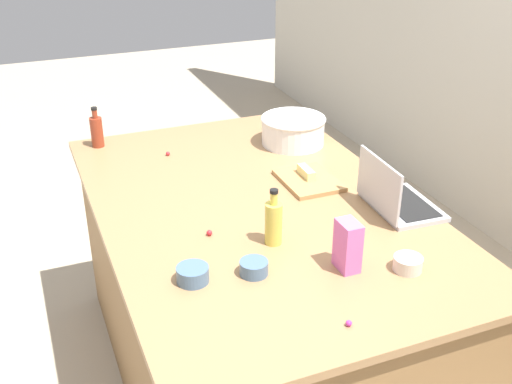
# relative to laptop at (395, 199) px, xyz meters

# --- Properties ---
(ground_plane) EXTENTS (12.00, 12.00, 0.00)m
(ground_plane) POSITION_rel_laptop_xyz_m (-0.24, -0.47, -0.95)
(ground_plane) COLOR #B7A88E
(island_counter) EXTENTS (1.84, 1.19, 0.90)m
(island_counter) POSITION_rel_laptop_xyz_m (-0.24, -0.47, -0.50)
(island_counter) COLOR olive
(island_counter) RESTS_ON ground
(laptop) EXTENTS (0.32, 0.24, 0.22)m
(laptop) POSITION_rel_laptop_xyz_m (0.00, 0.00, 0.00)
(laptop) COLOR #B7B7BC
(laptop) RESTS_ON island_counter
(mixing_bowl_large) EXTENTS (0.31, 0.31, 0.13)m
(mixing_bowl_large) POSITION_rel_laptop_xyz_m (-0.74, -0.08, 0.02)
(mixing_bowl_large) COLOR white
(mixing_bowl_large) RESTS_ON island_counter
(bottle_oil) EXTENTS (0.06, 0.06, 0.21)m
(bottle_oil) POSITION_rel_laptop_xyz_m (0.05, -0.52, 0.04)
(bottle_oil) COLOR #DBC64C
(bottle_oil) RESTS_ON island_counter
(bottle_soy) EXTENTS (0.06, 0.06, 0.19)m
(bottle_soy) POSITION_rel_laptop_xyz_m (-1.05, -0.94, 0.03)
(bottle_soy) COLOR maroon
(bottle_soy) RESTS_ON island_counter
(cutting_board) EXTENTS (0.28, 0.21, 0.02)m
(cutting_board) POSITION_rel_laptop_xyz_m (-0.33, -0.20, -0.04)
(cutting_board) COLOR #AD7F4C
(cutting_board) RESTS_ON island_counter
(butter_stick_left) EXTENTS (0.11, 0.04, 0.04)m
(butter_stick_left) POSITION_rel_laptop_xyz_m (-0.36, -0.20, -0.01)
(butter_stick_left) COLOR #F4E58C
(butter_stick_left) RESTS_ON cutting_board
(ramekin_small) EXTENTS (0.09, 0.09, 0.05)m
(ramekin_small) POSITION_rel_laptop_xyz_m (0.20, -0.66, -0.02)
(ramekin_small) COLOR slate
(ramekin_small) RESTS_ON island_counter
(ramekin_medium) EXTENTS (0.09, 0.09, 0.05)m
(ramekin_medium) POSITION_rel_laptop_xyz_m (0.36, -0.19, -0.02)
(ramekin_medium) COLOR beige
(ramekin_medium) RESTS_ON island_counter
(ramekin_wide) EXTENTS (0.10, 0.10, 0.05)m
(ramekin_wide) POSITION_rel_laptop_xyz_m (0.17, -0.85, -0.02)
(ramekin_wide) COLOR slate
(ramekin_wide) RESTS_ON island_counter
(candy_bag) EXTENTS (0.09, 0.06, 0.17)m
(candy_bag) POSITION_rel_laptop_xyz_m (0.28, -0.37, 0.04)
(candy_bag) COLOR pink
(candy_bag) RESTS_ON island_counter
(candy_0) EXTENTS (0.02, 0.02, 0.02)m
(candy_0) POSITION_rel_laptop_xyz_m (0.54, -0.50, -0.04)
(candy_0) COLOR #CC3399
(candy_0) RESTS_ON island_counter
(candy_1) EXTENTS (0.02, 0.02, 0.02)m
(candy_1) POSITION_rel_laptop_xyz_m (-1.09, -0.05, -0.04)
(candy_1) COLOR yellow
(candy_1) RESTS_ON island_counter
(candy_2) EXTENTS (0.02, 0.02, 0.02)m
(candy_2) POSITION_rel_laptop_xyz_m (-0.82, -0.67, -0.04)
(candy_2) COLOR red
(candy_2) RESTS_ON island_counter
(candy_3) EXTENTS (0.02, 0.02, 0.02)m
(candy_3) POSITION_rel_laptop_xyz_m (-0.08, -0.71, -0.04)
(candy_3) COLOR red
(candy_3) RESTS_ON island_counter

